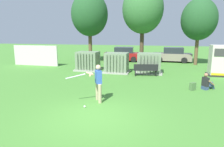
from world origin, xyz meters
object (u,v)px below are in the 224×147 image
seated_spectator (207,83)px  parked_car_left_of_center (172,55)px  generator_enclosure (220,61)px  backpack (192,87)px  sports_ball (85,107)px  transformer_mid_west (117,63)px  transformer_mid_east (149,63)px  batter (97,81)px  parked_car_leftmost (123,55)px  park_bench (146,69)px  transformer_west (88,61)px

seated_spectator → parked_car_left_of_center: bearing=96.6°
parked_car_left_of_center → generator_enclosure: bearing=-66.2°
backpack → sports_ball: bearing=-141.3°
backpack → parked_car_left_of_center: (-0.50, 11.67, 0.54)m
transformer_mid_west → transformer_mid_east: 2.62m
transformer_mid_west → transformer_mid_east: (2.59, 0.34, 0.00)m
transformer_mid_west → seated_spectator: bearing=-31.3°
batter → seated_spectator: batter is taller
seated_spectator → backpack: seated_spectator is taller
transformer_mid_west → parked_car_leftmost: 7.00m
park_bench → parked_car_leftmost: size_ratio=0.43×
sports_ball → seated_spectator: bearing=37.0°
seated_spectator → backpack: 0.90m
sports_ball → parked_car_left_of_center: bearing=74.2°
transformer_mid_west → parked_car_leftmost: size_ratio=0.49×
sports_ball → seated_spectator: seated_spectator is taller
sports_ball → seated_spectator: (5.71, 4.30, 0.33)m
generator_enclosure → batter: 10.58m
seated_spectator → backpack: (-0.80, -0.37, -0.16)m
batter → backpack: (4.62, 3.04, -0.76)m
sports_ball → parked_car_leftmost: (-1.10, 14.95, 0.71)m
transformer_west → parked_car_left_of_center: bearing=44.4°
parked_car_left_of_center → transformer_mid_east: bearing=-106.5°
transformer_mid_west → backpack: bearing=-37.7°
transformer_mid_east → transformer_west: bearing=179.6°
seated_spectator → batter: bearing=-147.8°
generator_enclosure → park_bench: (-5.40, -1.57, -0.60)m
backpack → transformer_mid_west: bearing=142.3°
sports_ball → generator_enclosure: bearing=49.3°
transformer_mid_west → backpack: (5.25, -4.06, -0.57)m
transformer_mid_west → generator_enclosure: 7.84m
sports_ball → parked_car_leftmost: size_ratio=0.02×
generator_enclosure → batter: bearing=-132.7°
transformer_west → batter: (3.26, -7.47, 0.19)m
batter → transformer_mid_east: bearing=75.2°
generator_enclosure → batter: generator_enclosure is taller
transformer_mid_east → generator_enclosure: 5.24m
batter → transformer_west: bearing=113.6°
transformer_west → transformer_mid_west: bearing=-8.1°
backpack → parked_car_leftmost: parked_car_leftmost is taller
transformer_west → transformer_mid_east: (5.22, -0.03, 0.00)m
park_bench → seated_spectator: bearing=-37.5°
batter → transformer_mid_west: bearing=95.1°
transformer_west → transformer_mid_east: 5.22m
transformer_west → sports_ball: bearing=-70.5°
park_bench → parked_car_left_of_center: parked_car_left_of_center is taller
transformer_mid_east → sports_ball: (-2.25, -8.33, -0.74)m
sports_ball → backpack: 6.29m
batter → parked_car_left_of_center: 15.27m
transformer_west → sports_ball: (2.97, -8.36, -0.74)m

